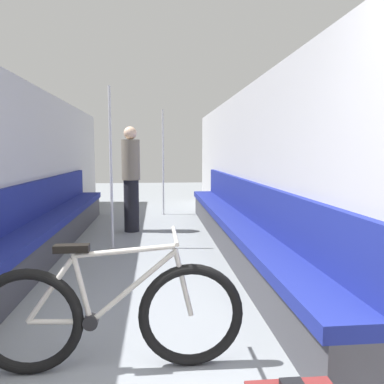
{
  "coord_description": "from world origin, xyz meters",
  "views": [
    {
      "loc": [
        0.18,
        -0.91,
        1.32
      ],
      "look_at": [
        0.58,
        3.27,
        0.86
      ],
      "focal_mm": 35.0,
      "sensor_mm": 36.0,
      "label": 1
    }
  ],
  "objects_px": {
    "bicycle": "(111,315)",
    "grab_pole_far": "(163,164)",
    "bench_seat_row_left": "(45,231)",
    "grab_pole_near": "(111,171)",
    "bench_seat_row_right": "(236,228)",
    "passenger_standing": "(131,178)"
  },
  "relations": [
    {
      "from": "bicycle",
      "to": "grab_pole_near",
      "type": "xyz_separation_m",
      "value": [
        -0.32,
        2.91,
        0.72
      ]
    },
    {
      "from": "bench_seat_row_right",
      "to": "bench_seat_row_left",
      "type": "bearing_deg",
      "value": 180.0
    },
    {
      "from": "bench_seat_row_left",
      "to": "grab_pole_near",
      "type": "distance_m",
      "value": 1.14
    },
    {
      "from": "bicycle",
      "to": "grab_pole_near",
      "type": "distance_m",
      "value": 3.02
    },
    {
      "from": "bench_seat_row_left",
      "to": "grab_pole_far",
      "type": "xyz_separation_m",
      "value": [
        1.55,
        3.02,
        0.75
      ]
    },
    {
      "from": "bench_seat_row_left",
      "to": "bicycle",
      "type": "distance_m",
      "value": 2.84
    },
    {
      "from": "bench_seat_row_left",
      "to": "grab_pole_near",
      "type": "xyz_separation_m",
      "value": [
        0.81,
        0.3,
        0.75
      ]
    },
    {
      "from": "grab_pole_far",
      "to": "passenger_standing",
      "type": "height_order",
      "value": "grab_pole_far"
    },
    {
      "from": "grab_pole_near",
      "to": "passenger_standing",
      "type": "relative_size",
      "value": 1.27
    },
    {
      "from": "bicycle",
      "to": "grab_pole_far",
      "type": "bearing_deg",
      "value": 73.58
    },
    {
      "from": "grab_pole_near",
      "to": "bench_seat_row_right",
      "type": "bearing_deg",
      "value": -10.36
    },
    {
      "from": "bench_seat_row_left",
      "to": "grab_pole_far",
      "type": "relative_size",
      "value": 2.87
    },
    {
      "from": "bench_seat_row_right",
      "to": "bicycle",
      "type": "distance_m",
      "value": 2.93
    },
    {
      "from": "bicycle",
      "to": "grab_pole_near",
      "type": "relative_size",
      "value": 0.74
    },
    {
      "from": "bench_seat_row_left",
      "to": "passenger_standing",
      "type": "height_order",
      "value": "passenger_standing"
    },
    {
      "from": "bicycle",
      "to": "passenger_standing",
      "type": "distance_m",
      "value": 4.04
    },
    {
      "from": "bench_seat_row_left",
      "to": "bench_seat_row_right",
      "type": "distance_m",
      "value": 2.45
    },
    {
      "from": "bench_seat_row_left",
      "to": "bicycle",
      "type": "relative_size",
      "value": 3.89
    },
    {
      "from": "bicycle",
      "to": "grab_pole_far",
      "type": "relative_size",
      "value": 0.74
    },
    {
      "from": "bench_seat_row_right",
      "to": "passenger_standing",
      "type": "relative_size",
      "value": 3.64
    },
    {
      "from": "bicycle",
      "to": "passenger_standing",
      "type": "xyz_separation_m",
      "value": [
        -0.13,
        4.0,
        0.55
      ]
    },
    {
      "from": "bench_seat_row_right",
      "to": "passenger_standing",
      "type": "xyz_separation_m",
      "value": [
        -1.46,
        1.39,
        0.58
      ]
    }
  ]
}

